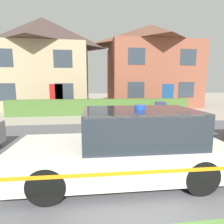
{
  "coord_description": "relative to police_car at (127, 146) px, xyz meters",
  "views": [
    {
      "loc": [
        -1.02,
        -1.36,
        2.05
      ],
      "look_at": [
        -0.29,
        4.95,
        1.05
      ],
      "focal_mm": 28.0,
      "sensor_mm": 36.0,
      "label": 1
    }
  ],
  "objects": [
    {
      "name": "house_right",
      "position": [
        5.04,
        13.67,
        3.2
      ],
      "size": [
        8.3,
        6.65,
        7.73
      ],
      "color": "#93513D",
      "rests_on": "ground"
    },
    {
      "name": "road_strip",
      "position": [
        0.27,
        2.08,
        -0.73
      ],
      "size": [
        28.0,
        6.88,
        0.01
      ],
      "primitive_type": "cube",
      "color": "#5B5B60",
      "rests_on": "ground"
    },
    {
      "name": "house_left",
      "position": [
        -4.98,
        13.33,
        3.28
      ],
      "size": [
        8.12,
        6.29,
        7.86
      ],
      "color": "tan",
      "rests_on": "ground"
    },
    {
      "name": "wheelie_bin",
      "position": [
        3.29,
        6.31,
        -0.22
      ],
      "size": [
        0.75,
        0.79,
        1.03
      ],
      "rotation": [
        0.0,
        0.0,
        -0.26
      ],
      "color": "#474C8C",
      "rests_on": "ground"
    },
    {
      "name": "police_car",
      "position": [
        0.0,
        0.0,
        0.0
      ],
      "size": [
        4.5,
        1.72,
        1.62
      ],
      "rotation": [
        0.0,
        0.0,
        3.13
      ],
      "color": "black",
      "rests_on": "road_strip"
    },
    {
      "name": "garden_hedge",
      "position": [
        -0.14,
        8.33,
        -0.2
      ],
      "size": [
        12.24,
        0.68,
        1.07
      ],
      "primitive_type": "cube",
      "color": "#4C7233",
      "rests_on": "ground"
    }
  ]
}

